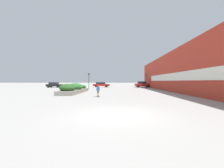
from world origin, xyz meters
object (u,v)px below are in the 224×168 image
Objects in this scene: skateboard at (98,96)px; traffic_light_left at (89,78)px; skateboarder at (98,89)px; car_center_right at (101,85)px; car_rightmost at (142,84)px; car_leftmost at (183,84)px; car_center_left at (54,85)px; traffic_light_right at (146,78)px.

traffic_light_left is (-4.31, 17.33, 2.32)m from skateboard.
car_center_right reaches higher than skateboarder.
car_center_right is 1.10× the size of car_rightmost.
traffic_light_left is (-23.52, -6.22, 1.55)m from car_leftmost.
car_leftmost is 24.38m from traffic_light_left.
skateboarder is at bearing 5.37° from car_center_right.
traffic_light_left reaches higher than skateboarder.
skateboarder is 0.27× the size of car_center_right.
car_rightmost is at bearing 51.08° from skateboard.
car_rightmost reaches higher than car_center_left.
car_center_left is (-14.59, 22.96, -0.10)m from skateboarder.
skateboard is 19.90m from traffic_light_right.
traffic_light_left is (10.27, -5.62, 1.66)m from car_center_left.
car_center_left is 1.12× the size of traffic_light_left.
skateboard is 0.21× the size of traffic_light_left.
skateboard is 0.60× the size of skateboarder.
skateboard is 30.40m from car_leftmost.
traffic_light_right is (10.97, -7.52, 1.70)m from car_center_right.
traffic_light_left is (-1.93, -7.99, 1.64)m from car_center_right.
skateboard is 0.20× the size of traffic_light_right.
skateboard is 0.16× the size of car_center_right.
car_center_left is 0.87× the size of car_center_right.
traffic_light_right is at bearing 55.55° from car_center_right.
traffic_light_right is at bearing 77.44° from car_center_left.
car_center_right is 8.38m from traffic_light_left.
car_leftmost reaches higher than skateboard.
traffic_light_right reaches higher than car_rightmost.
skateboard is at bearing 5.37° from car_center_right.
skateboard is 25.44m from car_center_right.
car_leftmost is 21.66m from car_center_right.
traffic_light_left reaches higher than car_rightmost.
car_center_right is at bearing 76.38° from traffic_light_left.
car_rightmost reaches higher than skateboard.
car_rightmost is at bearing 27.83° from traffic_light_left.
skateboarder is 0.26× the size of car_leftmost.
skateboarder is 17.93m from traffic_light_left.
car_rightmost is at bearing 51.08° from skateboarder.
skateboard is at bearing 140.79° from car_leftmost.
car_rightmost is at bearing 88.12° from traffic_light_right.
car_center_right is at bearing 100.94° from car_center_left.
traffic_light_left reaches higher than car_leftmost.
car_center_right is (-2.38, 25.32, -0.09)m from skateboarder.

